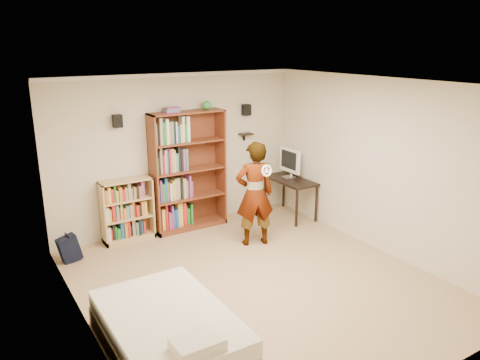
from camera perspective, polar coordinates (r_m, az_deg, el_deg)
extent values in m
cube|color=tan|center=(6.62, 2.11, -12.34)|extent=(4.50, 5.00, 0.01)
cube|color=beige|center=(8.20, -7.60, 3.37)|extent=(4.50, 0.02, 2.70)
cube|color=beige|center=(4.39, 21.08, -9.45)|extent=(4.50, 0.02, 2.70)
cube|color=beige|center=(5.23, -18.72, -5.00)|extent=(0.02, 5.00, 2.70)
cube|color=beige|center=(7.53, 16.58, 1.65)|extent=(0.02, 5.00, 2.70)
cube|color=white|center=(5.82, 2.39, 11.65)|extent=(4.50, 5.00, 0.02)
cube|color=white|center=(7.98, -7.87, 12.60)|extent=(4.50, 0.06, 0.06)
cube|color=white|center=(4.04, 22.67, 7.86)|extent=(4.50, 0.06, 0.06)
cube|color=white|center=(4.93, -19.80, 9.50)|extent=(0.06, 5.00, 0.06)
cube|color=white|center=(7.30, 17.27, 11.68)|extent=(0.06, 5.00, 0.06)
cube|color=black|center=(7.62, -14.72, 6.96)|extent=(0.14, 0.12, 0.20)
cube|color=black|center=(8.63, 0.78, 8.55)|extent=(0.14, 0.12, 0.20)
cube|color=black|center=(8.71, 0.74, 5.62)|extent=(0.25, 0.16, 0.02)
imported|color=black|center=(7.48, 1.80, -1.71)|extent=(0.72, 0.58, 1.71)
torus|color=white|center=(7.09, 3.27, 1.14)|extent=(0.19, 0.07, 0.19)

